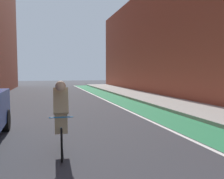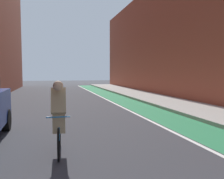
% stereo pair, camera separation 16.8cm
% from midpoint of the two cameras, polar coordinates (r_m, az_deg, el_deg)
% --- Properties ---
extents(ground_plane, '(80.70, 80.70, 0.00)m').
position_cam_midpoint_polar(ground_plane, '(11.59, -10.40, -4.78)').
color(ground_plane, '#38383D').
extents(bike_lane_paint, '(1.60, 36.68, 0.00)m').
position_cam_midpoint_polar(bike_lane_paint, '(14.26, 2.66, -3.03)').
color(bike_lane_paint, '#2D8451').
rests_on(bike_lane_paint, ground).
extents(lane_divider_stripe, '(0.12, 36.68, 0.00)m').
position_cam_midpoint_polar(lane_divider_stripe, '(14.00, -0.84, -3.15)').
color(lane_divider_stripe, white).
rests_on(lane_divider_stripe, ground).
extents(sidewalk_right, '(2.78, 36.68, 0.14)m').
position_cam_midpoint_polar(sidewalk_right, '(15.09, 10.57, -2.43)').
color(sidewalk_right, '#A8A59E').
rests_on(sidewalk_right, ground).
extents(building_facade_right, '(2.40, 32.68, 8.92)m').
position_cam_midpoint_polar(building_facade_right, '(18.18, 15.36, 12.48)').
color(building_facade_right, '#9E4C38').
rests_on(building_facade_right, ground).
extents(cyclist_mid, '(0.48, 1.73, 1.62)m').
position_cam_midpoint_polar(cyclist_mid, '(5.34, -13.25, -6.57)').
color(cyclist_mid, black).
rests_on(cyclist_mid, ground).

